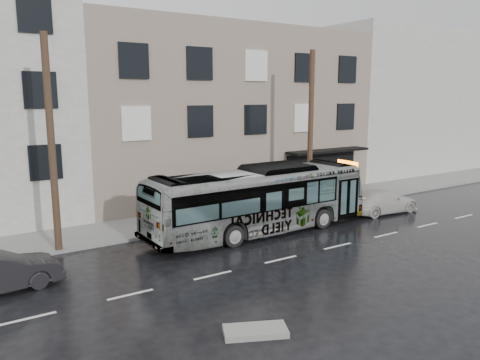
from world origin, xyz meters
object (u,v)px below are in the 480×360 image
object	(u,v)px
utility_pole_front	(310,131)
white_sedan	(382,201)
utility_pole_rear	(51,145)
sign_post	(323,186)
bus	(259,200)

from	to	relation	value
utility_pole_front	white_sedan	bearing A→B (deg)	-40.55
utility_pole_front	white_sedan	distance (m)	5.75
utility_pole_rear	white_sedan	xyz separation A→B (m)	(17.15, -2.70, -3.98)
sign_post	white_sedan	size ratio (longest dim) A/B	0.52
sign_post	bus	bearing A→B (deg)	-160.83
utility_pole_front	utility_pole_rear	distance (m)	14.00
bus	white_sedan	xyz separation A→B (m)	(8.20, -0.56, -0.97)
white_sedan	bus	bearing A→B (deg)	90.17
bus	white_sedan	world-z (taller)	bus
utility_pole_front	sign_post	world-z (taller)	utility_pole_front
utility_pole_front	sign_post	bearing A→B (deg)	0.00
sign_post	white_sedan	xyz separation A→B (m)	(2.05, -2.70, -0.68)
bus	utility_pole_rear	bearing A→B (deg)	75.36
utility_pole_front	white_sedan	xyz separation A→B (m)	(3.15, -2.70, -3.98)
sign_post	white_sedan	world-z (taller)	sign_post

